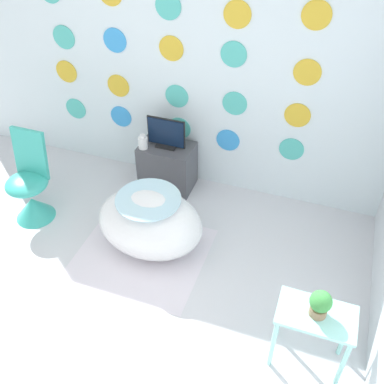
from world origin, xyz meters
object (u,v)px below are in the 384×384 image
vase (143,142)px  potted_plant_left (320,304)px  bathtub (150,223)px  chair (31,194)px  tv (166,134)px

vase → potted_plant_left: potted_plant_left is taller
bathtub → potted_plant_left: (1.39, -0.61, 0.33)m
chair → tv: chair is taller
tv → vase: (-0.19, -0.10, -0.07)m
bathtub → potted_plant_left: size_ratio=4.58×
tv → potted_plant_left: 2.14m
bathtub → potted_plant_left: bearing=-23.6°
potted_plant_left → vase: bearing=142.8°
bathtub → tv: (-0.18, 0.84, 0.31)m
chair → vase: size_ratio=5.94×
chair → tv: 1.33m
bathtub → vase: vase is taller
chair → vase: chair is taller
chair → potted_plant_left: size_ratio=4.35×
tv → bathtub: bearing=-77.6°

